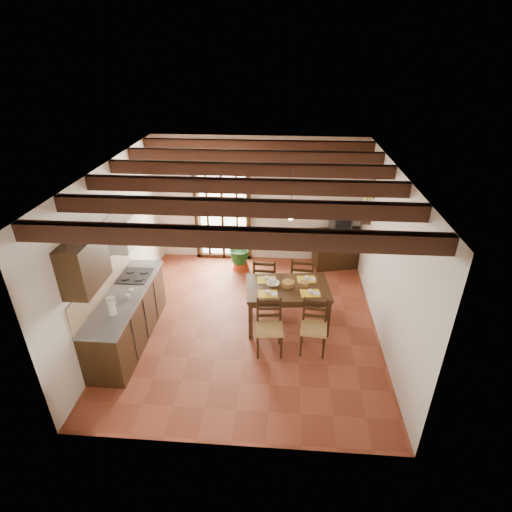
# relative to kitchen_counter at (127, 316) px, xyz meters

# --- Properties ---
(ground_plane) EXTENTS (5.00, 5.00, 0.00)m
(ground_plane) POSITION_rel_kitchen_counter_xyz_m (1.96, 0.60, -0.47)
(ground_plane) COLOR brown
(room_shell) EXTENTS (4.52, 5.02, 2.81)m
(room_shell) POSITION_rel_kitchen_counter_xyz_m (1.96, 0.60, 1.34)
(room_shell) COLOR silver
(room_shell) RESTS_ON ground_plane
(ceiling_beams) EXTENTS (4.50, 4.34, 0.20)m
(ceiling_beams) POSITION_rel_kitchen_counter_xyz_m (1.96, 0.60, 2.22)
(ceiling_beams) COLOR black
(ceiling_beams) RESTS_ON room_shell
(french_door) EXTENTS (1.26, 0.11, 2.32)m
(french_door) POSITION_rel_kitchen_counter_xyz_m (1.16, 3.05, 0.70)
(french_door) COLOR white
(french_door) RESTS_ON ground_plane
(kitchen_counter) EXTENTS (0.64, 2.25, 1.38)m
(kitchen_counter) POSITION_rel_kitchen_counter_xyz_m (0.00, 0.00, 0.00)
(kitchen_counter) COLOR black
(kitchen_counter) RESTS_ON ground_plane
(upper_cabinet) EXTENTS (0.35, 0.80, 0.70)m
(upper_cabinet) POSITION_rel_kitchen_counter_xyz_m (-0.12, -0.70, 1.38)
(upper_cabinet) COLOR black
(upper_cabinet) RESTS_ON room_shell
(range_hood) EXTENTS (0.38, 0.60, 0.54)m
(range_hood) POSITION_rel_kitchen_counter_xyz_m (-0.09, 0.55, 1.26)
(range_hood) COLOR white
(range_hood) RESTS_ON room_shell
(counter_items) EXTENTS (0.50, 1.43, 0.25)m
(counter_items) POSITION_rel_kitchen_counter_xyz_m (0.00, 0.09, 0.49)
(counter_items) COLOR black
(counter_items) RESTS_ON kitchen_counter
(dining_table) EXTENTS (1.50, 1.04, 0.77)m
(dining_table) POSITION_rel_kitchen_counter_xyz_m (2.63, 0.65, 0.20)
(dining_table) COLOR #332010
(dining_table) RESTS_ON ground_plane
(chair_near_left) EXTENTS (0.46, 0.44, 0.92)m
(chair_near_left) POSITION_rel_kitchen_counter_xyz_m (2.35, -0.11, -0.18)
(chair_near_left) COLOR tan
(chair_near_left) RESTS_ON ground_plane
(chair_near_right) EXTENTS (0.45, 0.43, 0.90)m
(chair_near_right) POSITION_rel_kitchen_counter_xyz_m (3.05, -0.04, -0.19)
(chair_near_right) COLOR tan
(chair_near_right) RESTS_ON ground_plane
(chair_far_left) EXTENTS (0.46, 0.44, 0.96)m
(chair_far_left) POSITION_rel_kitchen_counter_xyz_m (2.20, 1.33, -0.17)
(chair_far_left) COLOR tan
(chair_far_left) RESTS_ON ground_plane
(chair_far_right) EXTENTS (0.48, 0.46, 0.97)m
(chair_far_right) POSITION_rel_kitchen_counter_xyz_m (2.90, 1.40, -0.17)
(chair_far_right) COLOR tan
(chair_far_right) RESTS_ON ground_plane
(table_setting) EXTENTS (1.03, 0.69, 0.10)m
(table_setting) POSITION_rel_kitchen_counter_xyz_m (2.63, 0.65, 0.34)
(table_setting) COLOR yellow
(table_setting) RESTS_ON dining_table
(table_bowl) EXTENTS (0.23, 0.23, 0.05)m
(table_bowl) POSITION_rel_kitchen_counter_xyz_m (2.37, 0.67, 0.32)
(table_bowl) COLOR white
(table_bowl) RESTS_ON dining_table
(sideboard) EXTENTS (1.09, 0.66, 0.87)m
(sideboard) POSITION_rel_kitchen_counter_xyz_m (3.73, 2.83, -0.04)
(sideboard) COLOR black
(sideboard) RESTS_ON ground_plane
(crt_tv) EXTENTS (0.47, 0.45, 0.34)m
(crt_tv) POSITION_rel_kitchen_counter_xyz_m (3.73, 2.82, 0.58)
(crt_tv) COLOR black
(crt_tv) RESTS_ON sideboard
(fuse_box) EXTENTS (0.25, 0.03, 0.32)m
(fuse_box) POSITION_rel_kitchen_counter_xyz_m (3.46, 3.08, 1.28)
(fuse_box) COLOR white
(fuse_box) RESTS_ON room_shell
(plant_pot) EXTENTS (0.37, 0.37, 0.23)m
(plant_pot) POSITION_rel_kitchen_counter_xyz_m (1.60, 2.52, -0.36)
(plant_pot) COLOR #993416
(plant_pot) RESTS_ON ground_plane
(potted_plant) EXTENTS (2.08, 1.91, 1.91)m
(potted_plant) POSITION_rel_kitchen_counter_xyz_m (1.60, 2.52, 0.10)
(potted_plant) COLOR #144C19
(potted_plant) RESTS_ON ground_plane
(wall_shelf) EXTENTS (0.20, 0.42, 0.20)m
(wall_shelf) POSITION_rel_kitchen_counter_xyz_m (4.10, 2.20, 1.04)
(wall_shelf) COLOR black
(wall_shelf) RESTS_ON room_shell
(shelf_vase) EXTENTS (0.15, 0.15, 0.15)m
(shelf_vase) POSITION_rel_kitchen_counter_xyz_m (4.10, 2.20, 1.18)
(shelf_vase) COLOR #B2BFB2
(shelf_vase) RESTS_ON wall_shelf
(shelf_flowers) EXTENTS (0.14, 0.14, 0.36)m
(shelf_flowers) POSITION_rel_kitchen_counter_xyz_m (4.10, 2.20, 1.38)
(shelf_flowers) COLOR yellow
(shelf_flowers) RESTS_ON shelf_vase
(framed_picture) EXTENTS (0.03, 0.32, 0.32)m
(framed_picture) POSITION_rel_kitchen_counter_xyz_m (4.18, 2.20, 1.58)
(framed_picture) COLOR brown
(framed_picture) RESTS_ON room_shell
(pendant_lamp) EXTENTS (0.36, 0.36, 0.84)m
(pendant_lamp) POSITION_rel_kitchen_counter_xyz_m (2.63, 0.75, 1.60)
(pendant_lamp) COLOR black
(pendant_lamp) RESTS_ON room_shell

